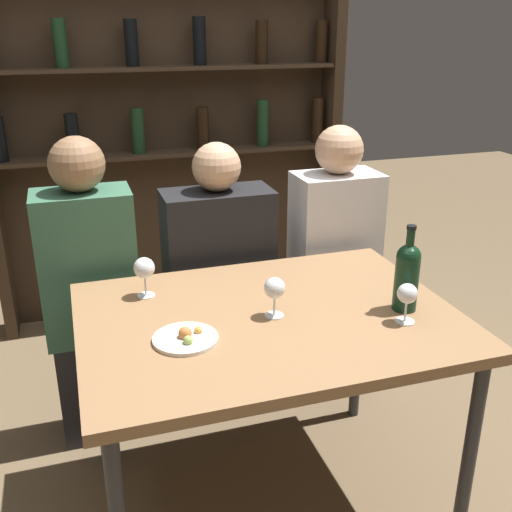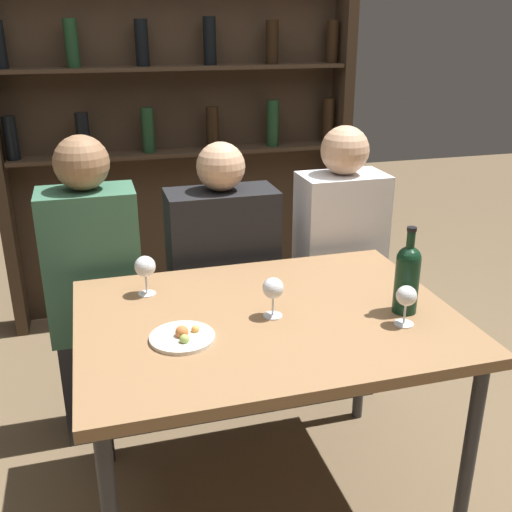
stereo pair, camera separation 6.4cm
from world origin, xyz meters
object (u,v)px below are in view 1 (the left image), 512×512
object	(u,v)px
wine_glass_1	(275,289)
seated_person_left	(92,303)
wine_glass_2	(407,295)
seated_person_right	(333,273)
wine_bottle	(407,274)
seated_person_center	(220,294)
food_plate_0	(186,338)
wine_glass_0	(144,269)

from	to	relation	value
wine_glass_1	seated_person_left	size ratio (longest dim) A/B	0.11
wine_glass_2	seated_person_right	xyz separation A→B (m)	(0.13, 0.79, -0.26)
seated_person_left	wine_bottle	bearing A→B (deg)	-36.72
wine_glass_1	seated_person_center	xyz separation A→B (m)	(-0.02, 0.63, -0.29)
wine_glass_1	wine_glass_2	world-z (taller)	wine_glass_1
wine_glass_2	food_plate_0	bearing A→B (deg)	172.18
wine_bottle	wine_glass_2	bearing A→B (deg)	-118.96
wine_glass_2	wine_glass_1	bearing A→B (deg)	156.43
wine_glass_2	seated_person_left	xyz separation A→B (m)	(-0.90, 0.79, -0.25)
seated_person_right	food_plate_0	bearing A→B (deg)	-138.77
wine_bottle	seated_person_center	bearing A→B (deg)	121.47
wine_bottle	wine_glass_0	bearing A→B (deg)	155.62
wine_glass_2	food_plate_0	size ratio (longest dim) A/B	0.67
wine_bottle	seated_person_center	size ratio (longest dim) A/B	0.24
wine_bottle	wine_glass_2	size ratio (longest dim) A/B	2.21
wine_glass_0	wine_glass_2	world-z (taller)	wine_glass_0
wine_glass_1	wine_glass_2	xyz separation A→B (m)	(0.37, -0.16, -0.00)
seated_person_right	seated_person_left	bearing A→B (deg)	180.00
food_plate_0	seated_person_right	xyz separation A→B (m)	(0.79, 0.70, -0.18)
wine_glass_2	seated_person_left	distance (m)	1.22
wine_glass_1	seated_person_right	xyz separation A→B (m)	(0.50, 0.63, -0.26)
wine_glass_0	food_plate_0	bearing A→B (deg)	-79.00
seated_person_right	wine_glass_0	bearing A→B (deg)	-157.56
wine_glass_1	seated_person_left	world-z (taller)	seated_person_left
wine_bottle	wine_glass_1	distance (m)	0.42
food_plate_0	seated_person_right	size ratio (longest dim) A/B	0.16
food_plate_0	wine_glass_0	bearing A→B (deg)	101.00
seated_person_left	seated_person_right	bearing A→B (deg)	0.00
wine_glass_0	seated_person_right	world-z (taller)	seated_person_right
seated_person_center	seated_person_right	world-z (taller)	seated_person_right
wine_glass_2	seated_person_center	bearing A→B (deg)	116.24
seated_person_right	seated_person_center	bearing A→B (deg)	180.00
seated_person_center	wine_glass_2	bearing A→B (deg)	-63.76
food_plate_0	seated_person_center	bearing A→B (deg)	68.31
wine_glass_0	wine_glass_1	world-z (taller)	wine_glass_0
seated_person_left	seated_person_center	size ratio (longest dim) A/B	1.04
wine_glass_1	seated_person_right	bearing A→B (deg)	51.51
seated_person_center	wine_bottle	bearing A→B (deg)	-58.53
wine_glass_0	wine_glass_1	bearing A→B (deg)	-36.80
wine_glass_2	seated_person_center	world-z (taller)	seated_person_center
wine_glass_1	seated_person_left	xyz separation A→B (m)	(-0.53, 0.63, -0.26)
wine_glass_0	wine_glass_2	distance (m)	0.85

